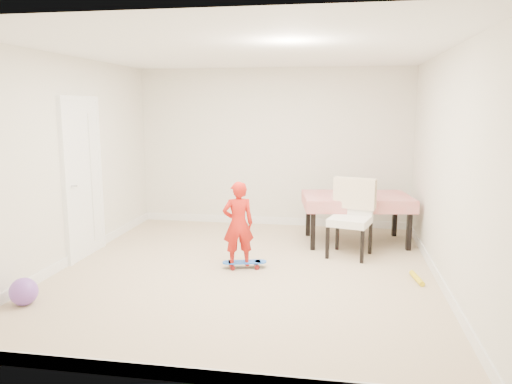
% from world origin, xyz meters
% --- Properties ---
extents(ground, '(5.00, 5.00, 0.00)m').
position_xyz_m(ground, '(0.00, 0.00, 0.00)').
color(ground, tan).
rests_on(ground, ground).
extents(ceiling, '(4.50, 5.00, 0.04)m').
position_xyz_m(ceiling, '(0.00, 0.00, 2.58)').
color(ceiling, white).
rests_on(ceiling, wall_back).
extents(wall_back, '(4.50, 0.04, 2.60)m').
position_xyz_m(wall_back, '(0.00, 2.48, 1.30)').
color(wall_back, silver).
rests_on(wall_back, ground).
extents(wall_front, '(4.50, 0.04, 2.60)m').
position_xyz_m(wall_front, '(0.00, -2.48, 1.30)').
color(wall_front, silver).
rests_on(wall_front, ground).
extents(wall_left, '(0.04, 5.00, 2.60)m').
position_xyz_m(wall_left, '(-2.23, 0.00, 1.30)').
color(wall_left, silver).
rests_on(wall_left, ground).
extents(wall_right, '(0.04, 5.00, 2.60)m').
position_xyz_m(wall_right, '(2.23, 0.00, 1.30)').
color(wall_right, silver).
rests_on(wall_right, ground).
extents(door, '(0.11, 0.94, 2.11)m').
position_xyz_m(door, '(-2.22, 0.30, 1.02)').
color(door, white).
rests_on(door, ground).
extents(baseboard_back, '(4.50, 0.02, 0.12)m').
position_xyz_m(baseboard_back, '(0.00, 2.49, 0.06)').
color(baseboard_back, white).
rests_on(baseboard_back, ground).
extents(baseboard_front, '(4.50, 0.02, 0.12)m').
position_xyz_m(baseboard_front, '(0.00, -2.49, 0.06)').
color(baseboard_front, white).
rests_on(baseboard_front, ground).
extents(baseboard_left, '(0.02, 5.00, 0.12)m').
position_xyz_m(baseboard_left, '(-2.24, 0.00, 0.06)').
color(baseboard_left, white).
rests_on(baseboard_left, ground).
extents(baseboard_right, '(0.02, 5.00, 0.12)m').
position_xyz_m(baseboard_right, '(2.24, 0.00, 0.06)').
color(baseboard_right, white).
rests_on(baseboard_right, ground).
extents(dining_table, '(1.64, 1.18, 0.71)m').
position_xyz_m(dining_table, '(1.36, 1.55, 0.35)').
color(dining_table, '#B4091A').
rests_on(dining_table, ground).
extents(dining_chair, '(0.72, 0.77, 1.03)m').
position_xyz_m(dining_chair, '(1.25, 0.85, 0.52)').
color(dining_chair, silver).
rests_on(dining_chair, ground).
extents(skateboard, '(0.58, 0.33, 0.08)m').
position_xyz_m(skateboard, '(-0.03, 0.13, 0.04)').
color(skateboard, blue).
rests_on(skateboard, ground).
extents(child, '(0.45, 0.38, 1.06)m').
position_xyz_m(child, '(-0.11, 0.11, 0.53)').
color(child, red).
rests_on(child, ground).
extents(balloon, '(0.28, 0.28, 0.28)m').
position_xyz_m(balloon, '(-2.01, -1.38, 0.14)').
color(balloon, purple).
rests_on(balloon, ground).
extents(foam_toy, '(0.12, 0.40, 0.06)m').
position_xyz_m(foam_toy, '(2.01, 0.01, 0.03)').
color(foam_toy, yellow).
rests_on(foam_toy, ground).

